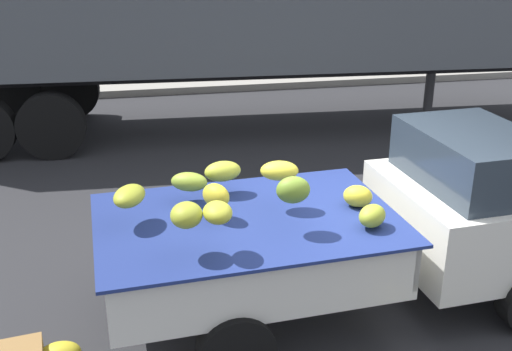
# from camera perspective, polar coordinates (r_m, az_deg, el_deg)

# --- Properties ---
(ground) EXTENTS (220.00, 220.00, 0.00)m
(ground) POSITION_cam_1_polar(r_m,az_deg,el_deg) (6.28, 7.65, -11.87)
(ground) COLOR #28282B
(curb_strip) EXTENTS (80.00, 0.80, 0.16)m
(curb_strip) POSITION_cam_1_polar(r_m,az_deg,el_deg) (14.55, -4.03, 8.34)
(curb_strip) COLOR gray
(curb_strip) RESTS_ON ground
(pickup_truck) EXTENTS (4.81, 2.06, 1.70)m
(pickup_truck) POSITION_cam_1_polar(r_m,az_deg,el_deg) (6.24, 15.98, -3.53)
(pickup_truck) COLOR silver
(pickup_truck) RESTS_ON ground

